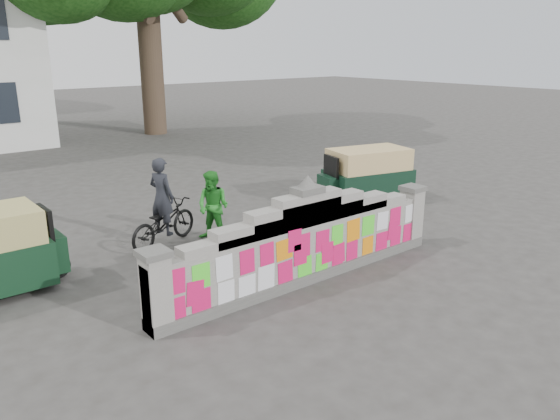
{
  "coord_description": "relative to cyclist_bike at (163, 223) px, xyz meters",
  "views": [
    {
      "loc": [
        -6.28,
        -6.96,
        4.2
      ],
      "look_at": [
        0.18,
        1.0,
        1.1
      ],
      "focal_mm": 35.0,
      "sensor_mm": 36.0,
      "label": 1
    }
  ],
  "objects": [
    {
      "name": "rickshaw_right",
      "position": [
        5.98,
        -0.44,
        0.28
      ],
      "size": [
        2.78,
        1.75,
        1.49
      ],
      "rotation": [
        0.0,
        0.0,
        2.91
      ],
      "color": "black",
      "rests_on": "ground"
    },
    {
      "name": "cyclist_rider",
      "position": [
        0.0,
        0.0,
        0.35
      ],
      "size": [
        0.59,
        0.72,
        1.69
      ],
      "primitive_type": "imported",
      "rotation": [
        0.0,
        0.0,
        1.92
      ],
      "color": "#202229",
      "rests_on": "ground"
    },
    {
      "name": "ground",
      "position": [
        1.15,
        -3.4,
        -0.5
      ],
      "size": [
        100.0,
        100.0,
        0.0
      ],
      "primitive_type": "plane",
      "color": "#383533",
      "rests_on": "ground"
    },
    {
      "name": "cyclist_bike",
      "position": [
        0.0,
        0.0,
        0.0
      ],
      "size": [
        2.01,
        1.26,
        1.0
      ],
      "primitive_type": "imported",
      "rotation": [
        0.0,
        0.0,
        1.92
      ],
      "color": "black",
      "rests_on": "ground"
    },
    {
      "name": "parapet_wall",
      "position": [
        1.15,
        -3.41,
        0.25
      ],
      "size": [
        6.48,
        0.44,
        2.01
      ],
      "color": "#4C4C49",
      "rests_on": "ground"
    },
    {
      "name": "pedestrian",
      "position": [
        1.0,
        -0.45,
        0.29
      ],
      "size": [
        0.87,
        0.95,
        1.58
      ],
      "primitive_type": "imported",
      "rotation": [
        0.0,
        0.0,
        -1.13
      ],
      "color": "#258827",
      "rests_on": "ground"
    }
  ]
}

